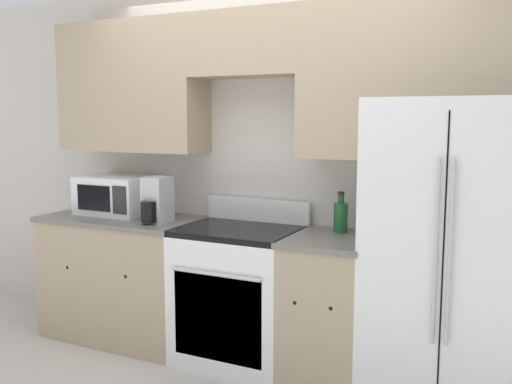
{
  "coord_description": "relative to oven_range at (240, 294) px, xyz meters",
  "views": [
    {
      "loc": [
        1.63,
        -2.99,
        1.67
      ],
      "look_at": [
        -0.0,
        0.31,
        1.17
      ],
      "focal_mm": 40.0,
      "sensor_mm": 36.0,
      "label": 1
    }
  ],
  "objects": [
    {
      "name": "bottle",
      "position": [
        0.65,
        0.16,
        0.56
      ],
      "size": [
        0.09,
        0.09,
        0.26
      ],
      "color": "#195928",
      "rests_on": "lower_cabinets_right"
    },
    {
      "name": "refrigerator",
      "position": [
        1.35,
        0.04,
        0.42
      ],
      "size": [
        0.93,
        0.73,
        1.77
      ],
      "color": "white",
      "rests_on": "ground_plane"
    },
    {
      "name": "ground_plane",
      "position": [
        0.12,
        -0.31,
        -0.47
      ],
      "size": [
        12.0,
        12.0,
        0.0
      ],
      "primitive_type": "plane",
      "color": "beige"
    },
    {
      "name": "coffee_maker",
      "position": [
        -0.62,
        -0.08,
        0.61
      ],
      "size": [
        0.16,
        0.25,
        0.32
      ],
      "color": "#B7B7BC",
      "rests_on": "lower_cabinets_left"
    },
    {
      "name": "microwave",
      "position": [
        -1.1,
        0.09,
        0.6
      ],
      "size": [
        0.55,
        0.41,
        0.29
      ],
      "color": "white",
      "rests_on": "lower_cabinets_left"
    },
    {
      "name": "oven_range",
      "position": [
        0.0,
        0.0,
        0.0
      ],
      "size": [
        0.79,
        0.65,
        1.08
      ],
      "color": "white",
      "rests_on": "ground_plane"
    },
    {
      "name": "lower_cabinets_left",
      "position": [
        -0.98,
        0.0,
        -0.0
      ],
      "size": [
        1.2,
        0.64,
        0.92
      ],
      "color": "tan",
      "rests_on": "ground_plane"
    },
    {
      "name": "lower_cabinets_right",
      "position": [
        0.64,
        -0.0,
        -0.0
      ],
      "size": [
        0.52,
        0.64,
        0.92
      ],
      "color": "tan",
      "rests_on": "ground_plane"
    },
    {
      "name": "wall_back",
      "position": [
        0.13,
        0.27,
        1.09
      ],
      "size": [
        8.0,
        0.39,
        2.6
      ],
      "color": "beige",
      "rests_on": "ground_plane"
    }
  ]
}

